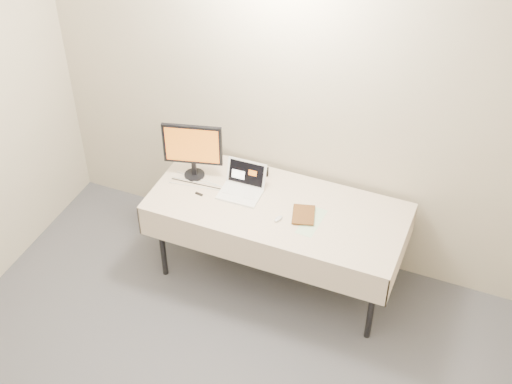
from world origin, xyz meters
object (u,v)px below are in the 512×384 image
at_px(table, 278,212).
at_px(monitor, 193,147).
at_px(book, 293,204).
at_px(laptop, 243,186).

xyz_separation_m(table, monitor, (-0.71, 0.09, 0.33)).
bearing_deg(table, monitor, 172.98).
distance_m(table, book, 0.22).
distance_m(laptop, monitor, 0.46).
relative_size(table, monitor, 4.09).
bearing_deg(book, monitor, 154.66).
distance_m(table, monitor, 0.79).
bearing_deg(monitor, laptop, -18.75).
xyz_separation_m(table, laptop, (-0.30, 0.06, 0.11)).
relative_size(laptop, monitor, 0.68).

